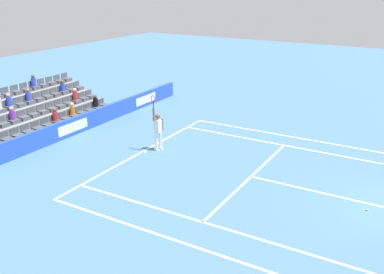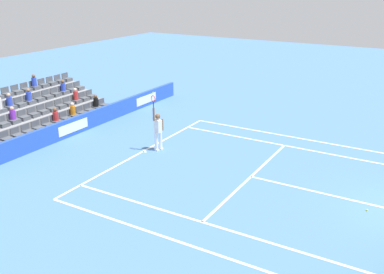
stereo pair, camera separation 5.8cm
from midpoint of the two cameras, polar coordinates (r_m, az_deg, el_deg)
name	(u,v)px [view 2 (the right image)]	position (r m, az deg, el deg)	size (l,w,h in m)	color
line_baseline	(143,151)	(20.54, -6.39, -1.88)	(10.97, 0.10, 0.01)	white
line_service	(251,177)	(18.04, 7.85, -5.17)	(8.23, 0.10, 0.01)	white
line_centre_service	(330,195)	(17.23, 17.76, -7.26)	(0.10, 6.40, 0.01)	white
line_singles_sideline_left	(214,226)	(14.56, 3.08, -11.57)	(0.10, 11.89, 0.01)	white
line_singles_sideline_right	(293,147)	(21.49, 13.25, -1.30)	(0.10, 11.89, 0.01)	white
line_doubles_sideline_left	(193,247)	(13.55, 0.32, -14.20)	(0.10, 11.89, 0.01)	white
line_doubles_sideline_right	(302,139)	(22.73, 14.31, -0.21)	(0.10, 11.89, 0.01)	white
line_centre_mark	(145,152)	(20.49, -6.16, -1.94)	(0.10, 0.20, 0.01)	white
sponsor_barrier	(72,127)	(23.23, -15.42, 1.32)	(19.12, 0.22, 0.92)	blue
tennis_player	(158,130)	(20.32, -4.41, 0.91)	(0.51, 0.43, 2.85)	white
stadium_stand	(32,114)	(25.27, -20.21, 2.83)	(8.06, 3.80, 2.62)	gray
loose_tennis_ball	(367,210)	(16.55, 22.10, -8.89)	(0.07, 0.07, 0.07)	#D1E533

